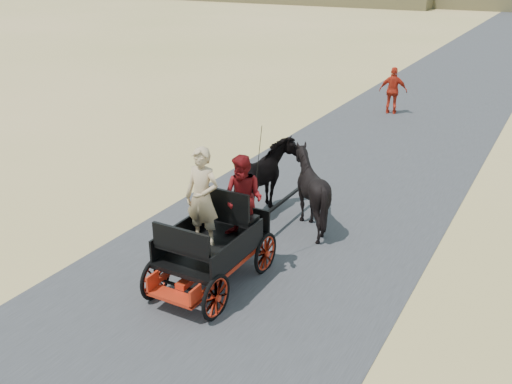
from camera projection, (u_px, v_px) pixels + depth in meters
The scene contains 8 objects.
ground at pixel (209, 300), 9.83m from camera, with size 140.00×140.00×0.00m, color tan.
road at pixel (209, 300), 9.83m from camera, with size 6.00×140.00×0.01m, color #38383A.
carriage at pixel (213, 265), 10.21m from camera, with size 1.30×2.40×0.72m, color black, non-canonical shape.
horse_left at pixel (265, 181), 12.69m from camera, with size 0.91×2.01×1.70m, color black.
horse_right at pixel (310, 190), 12.19m from camera, with size 1.37×1.54×1.70m, color black.
driver_man at pixel (202, 198), 9.86m from camera, with size 0.66×0.43×1.80m, color tan.
passenger_woman at pixel (243, 198), 10.12m from camera, with size 0.77×0.60×1.58m, color #660C0F.
pedestrian at pixel (393, 91), 21.00m from camera, with size 1.01×0.42×1.73m, color #B62714.
Camera 1 is at (4.77, -6.90, 5.51)m, focal length 40.00 mm.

